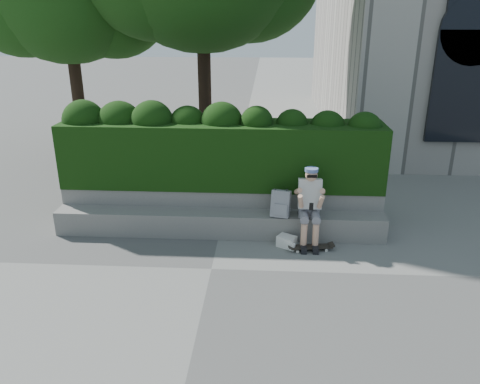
# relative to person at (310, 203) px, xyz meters

# --- Properties ---
(ground) EXTENTS (80.00, 80.00, 0.00)m
(ground) POSITION_rel_person_xyz_m (-1.61, -1.07, -0.75)
(ground) COLOR slate
(ground) RESTS_ON ground
(bench_ledge) EXTENTS (6.00, 0.45, 0.45)m
(bench_ledge) POSITION_rel_person_xyz_m (-1.61, 0.18, -0.53)
(bench_ledge) COLOR gray
(bench_ledge) RESTS_ON ground
(planter_wall) EXTENTS (6.00, 0.50, 0.75)m
(planter_wall) POSITION_rel_person_xyz_m (-1.61, 0.66, -0.38)
(planter_wall) COLOR gray
(planter_wall) RESTS_ON ground
(hedge) EXTENTS (6.00, 1.00, 1.20)m
(hedge) POSITION_rel_person_xyz_m (-1.61, 0.88, 0.60)
(hedge) COLOR black
(hedge) RESTS_ON planter_wall
(person) EXTENTS (0.40, 0.76, 1.38)m
(person) POSITION_rel_person_xyz_m (0.00, 0.00, 0.00)
(person) COLOR slate
(person) RESTS_ON ground
(skateboard) EXTENTS (0.74, 0.29, 0.08)m
(skateboard) POSITION_rel_person_xyz_m (0.03, -0.33, -0.69)
(skateboard) COLOR black
(skateboard) RESTS_ON ground
(backpack_plaid) EXTENTS (0.36, 0.25, 0.48)m
(backpack_plaid) POSITION_rel_person_xyz_m (-0.50, 0.08, -0.06)
(backpack_plaid) COLOR #ADAEB2
(backpack_plaid) RESTS_ON bench_ledge
(backpack_ground) EXTENTS (0.37, 0.34, 0.20)m
(backpack_ground) POSITION_rel_person_xyz_m (-0.38, -0.21, -0.65)
(backpack_ground) COLOR white
(backpack_ground) RESTS_ON ground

